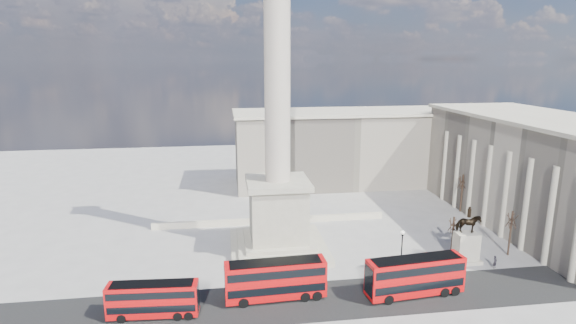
# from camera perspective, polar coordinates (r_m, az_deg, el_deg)

# --- Properties ---
(ground) EXTENTS (180.00, 180.00, 0.00)m
(ground) POSITION_cam_1_polar(r_m,az_deg,el_deg) (63.87, -0.71, -12.88)
(ground) COLOR #9F9D97
(ground) RESTS_ON ground
(asphalt_road) EXTENTS (120.00, 9.00, 0.01)m
(asphalt_road) POSITION_cam_1_polar(r_m,az_deg,el_deg) (56.00, 5.98, -16.91)
(asphalt_road) COLOR black
(asphalt_road) RESTS_ON ground
(nelsons_column) EXTENTS (14.00, 14.00, 49.85)m
(nelsons_column) POSITION_cam_1_polar(r_m,az_deg,el_deg) (64.21, -1.31, -0.48)
(nelsons_column) COLOR #ACA68F
(nelsons_column) RESTS_ON ground
(balustrade_wall) EXTENTS (40.00, 0.60, 1.10)m
(balustrade_wall) POSITION_cam_1_polar(r_m,az_deg,el_deg) (78.29, -2.23, -7.45)
(balustrade_wall) COLOR beige
(balustrade_wall) RESTS_ON ground
(building_east) EXTENTS (19.00, 46.00, 18.60)m
(building_east) POSITION_cam_1_polar(r_m,az_deg,el_deg) (87.01, 29.15, -1.00)
(building_east) COLOR #B9AE97
(building_east) RESTS_ON ground
(building_northeast) EXTENTS (51.00, 17.00, 16.60)m
(building_northeast) POSITION_cam_1_polar(r_m,az_deg,el_deg) (102.66, 7.51, 1.89)
(building_northeast) COLOR #B9AE97
(building_northeast) RESTS_ON ground
(red_bus_a) EXTENTS (9.94, 2.92, 3.98)m
(red_bus_a) POSITION_cam_1_polar(r_m,az_deg,el_deg) (53.59, -16.69, -16.35)
(red_bus_a) COLOR red
(red_bus_a) RESTS_ON ground
(red_bus_b) EXTENTS (11.96, 3.23, 4.81)m
(red_bus_b) POSITION_cam_1_polar(r_m,az_deg,el_deg) (54.58, -1.51, -14.67)
(red_bus_b) COLOR red
(red_bus_b) RESTS_ON ground
(red_bus_c) EXTENTS (12.11, 3.86, 4.83)m
(red_bus_c) POSITION_cam_1_polar(r_m,az_deg,el_deg) (57.40, 15.89, -13.72)
(red_bus_c) COLOR red
(red_bus_c) RESTS_ON ground
(victorian_lamp) EXTENTS (0.52, 0.52, 6.10)m
(victorian_lamp) POSITION_cam_1_polar(r_m,az_deg,el_deg) (61.68, 14.24, -10.60)
(victorian_lamp) COLOR black
(victorian_lamp) RESTS_ON ground
(equestrian_statue) EXTENTS (3.89, 2.92, 8.14)m
(equestrian_statue) POSITION_cam_1_polar(r_m,az_deg,el_deg) (68.20, 21.71, -9.52)
(equestrian_statue) COLOR beige
(equestrian_statue) RESTS_ON ground
(bare_tree_near) EXTENTS (1.61, 1.61, 7.05)m
(bare_tree_near) POSITION_cam_1_polar(r_m,az_deg,el_deg) (72.08, 26.56, -6.47)
(bare_tree_near) COLOR #332319
(bare_tree_near) RESTS_ON ground
(bare_tree_mid) EXTENTS (1.68, 1.68, 6.35)m
(bare_tree_mid) POSITION_cam_1_polar(r_m,az_deg,el_deg) (68.38, 20.30, -7.38)
(bare_tree_mid) COLOR #332319
(bare_tree_mid) RESTS_ON ground
(bare_tree_far) EXTENTS (1.83, 1.83, 7.46)m
(bare_tree_far) POSITION_cam_1_polar(r_m,az_deg,el_deg) (88.75, 21.31, -2.27)
(bare_tree_far) COLOR #332319
(bare_tree_far) RESTS_ON ground
(pedestrian_walking) EXTENTS (0.77, 0.67, 1.77)m
(pedestrian_walking) POSITION_cam_1_polar(r_m,az_deg,el_deg) (68.56, 24.80, -11.45)
(pedestrian_walking) COLOR black
(pedestrian_walking) RESTS_ON ground
(pedestrian_standing) EXTENTS (1.05, 0.93, 1.81)m
(pedestrian_standing) POSITION_cam_1_polar(r_m,az_deg,el_deg) (62.59, 17.14, -13.14)
(pedestrian_standing) COLOR black
(pedestrian_standing) RESTS_ON ground
(pedestrian_crossing) EXTENTS (0.66, 1.00, 1.58)m
(pedestrian_crossing) POSITION_cam_1_polar(r_m,az_deg,el_deg) (60.69, 2.90, -13.52)
(pedestrian_crossing) COLOR black
(pedestrian_crossing) RESTS_ON ground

